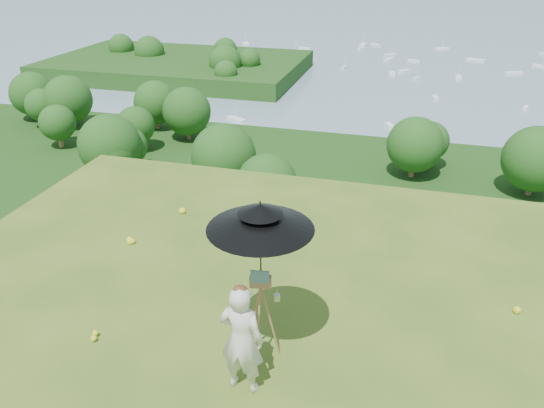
# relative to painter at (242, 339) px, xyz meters

# --- Properties ---
(ground) EXTENTS (14.00, 14.00, 0.00)m
(ground) POSITION_rel_painter_xyz_m (0.56, 0.02, -0.80)
(ground) COLOR #43601B
(ground) RESTS_ON ground
(forest_slope) EXTENTS (140.00, 56.00, 22.00)m
(forest_slope) POSITION_rel_painter_xyz_m (0.56, 35.02, -29.80)
(forest_slope) COLOR #173A10
(forest_slope) RESTS_ON bay_water
(shoreline_tier) EXTENTS (170.00, 28.00, 8.00)m
(shoreline_tier) POSITION_rel_painter_xyz_m (0.56, 75.02, -36.80)
(shoreline_tier) COLOR #726E5B
(shoreline_tier) RESTS_ON bay_water
(bay_water) EXTENTS (700.00, 700.00, 0.00)m
(bay_water) POSITION_rel_painter_xyz_m (0.56, 240.02, -34.80)
(bay_water) COLOR gray
(bay_water) RESTS_ON ground
(peninsula) EXTENTS (90.00, 60.00, 12.00)m
(peninsula) POSITION_rel_painter_xyz_m (-74.44, 155.02, -29.80)
(peninsula) COLOR #173A10
(peninsula) RESTS_ON bay_water
(slope_trees) EXTENTS (110.00, 50.00, 6.00)m
(slope_trees) POSITION_rel_painter_xyz_m (0.56, 35.02, -15.80)
(slope_trees) COLOR #214514
(slope_trees) RESTS_ON forest_slope
(harbor_town) EXTENTS (110.00, 22.00, 5.00)m
(harbor_town) POSITION_rel_painter_xyz_m (0.56, 75.02, -30.30)
(harbor_town) COLOR silver
(harbor_town) RESTS_ON shoreline_tier
(moored_boats) EXTENTS (140.00, 140.00, 0.70)m
(moored_boats) POSITION_rel_painter_xyz_m (-11.94, 161.02, -34.45)
(moored_boats) COLOR white
(moored_boats) RESTS_ON bay_water
(wildflowers) EXTENTS (10.00, 10.50, 0.12)m
(wildflowers) POSITION_rel_painter_xyz_m (0.56, 0.27, -0.74)
(wildflowers) COLOR yellow
(wildflowers) RESTS_ON ground
(painter) EXTENTS (0.61, 0.42, 1.61)m
(painter) POSITION_rel_painter_xyz_m (0.00, 0.00, 0.00)
(painter) COLOR silver
(painter) RESTS_ON ground
(field_easel) EXTENTS (0.66, 0.66, 1.50)m
(field_easel) POSITION_rel_painter_xyz_m (0.07, 0.61, -0.05)
(field_easel) COLOR olive
(field_easel) RESTS_ON ground
(sun_umbrella) EXTENTS (1.40, 1.40, 1.23)m
(sun_umbrella) POSITION_rel_painter_xyz_m (0.07, 0.64, 1.04)
(sun_umbrella) COLOR black
(sun_umbrella) RESTS_ON field_easel
(painter_cap) EXTENTS (0.23, 0.26, 0.10)m
(painter_cap) POSITION_rel_painter_xyz_m (0.00, 0.00, 0.76)
(painter_cap) COLOR #BE6872
(painter_cap) RESTS_ON painter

